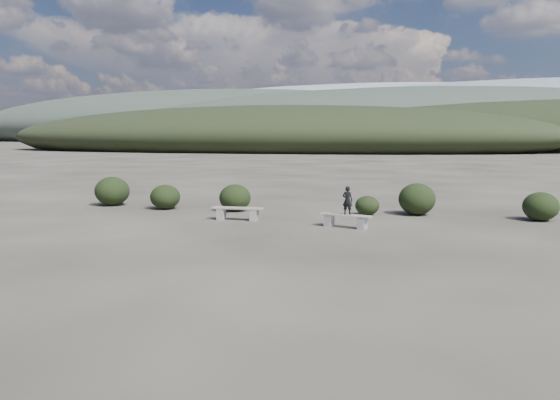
# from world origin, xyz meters

# --- Properties ---
(ground) EXTENTS (1200.00, 1200.00, 0.00)m
(ground) POSITION_xyz_m (0.00, 0.00, 0.00)
(ground) COLOR #2B2822
(ground) RESTS_ON ground
(bench_left) EXTENTS (1.88, 0.42, 0.47)m
(bench_left) POSITION_xyz_m (-2.35, 6.06, 0.28)
(bench_left) COLOR gray
(bench_left) RESTS_ON ground
(bench_right) EXTENTS (1.84, 0.87, 0.45)m
(bench_right) POSITION_xyz_m (1.65, 5.41, 0.27)
(bench_right) COLOR gray
(bench_right) RESTS_ON ground
(seated_person) EXTENTS (0.38, 0.29, 0.95)m
(seated_person) POSITION_xyz_m (1.70, 5.39, 0.92)
(seated_person) COLOR black
(seated_person) RESTS_ON bench_right
(shrub_a) EXTENTS (1.24, 1.24, 1.02)m
(shrub_a) POSITION_xyz_m (-6.24, 8.17, 0.51)
(shrub_a) COLOR black
(shrub_a) RESTS_ON ground
(shrub_b) EXTENTS (1.27, 1.27, 1.09)m
(shrub_b) POSITION_xyz_m (-3.21, 8.25, 0.55)
(shrub_b) COLOR black
(shrub_b) RESTS_ON ground
(shrub_c) EXTENTS (0.93, 0.93, 0.74)m
(shrub_c) POSITION_xyz_m (2.07, 8.49, 0.37)
(shrub_c) COLOR black
(shrub_c) RESTS_ON ground
(shrub_d) EXTENTS (1.40, 1.40, 1.23)m
(shrub_d) POSITION_xyz_m (3.92, 9.04, 0.61)
(shrub_d) COLOR black
(shrub_d) RESTS_ON ground
(shrub_e) EXTENTS (1.25, 1.25, 1.04)m
(shrub_e) POSITION_xyz_m (8.23, 8.64, 0.52)
(shrub_e) COLOR black
(shrub_e) RESTS_ON ground
(shrub_f) EXTENTS (1.48, 1.48, 1.26)m
(shrub_f) POSITION_xyz_m (-9.01, 8.67, 0.63)
(shrub_f) COLOR black
(shrub_f) RESTS_ON ground
(mountain_ridges) EXTENTS (500.00, 400.00, 56.00)m
(mountain_ridges) POSITION_xyz_m (-7.48, 339.06, 10.84)
(mountain_ridges) COLOR black
(mountain_ridges) RESTS_ON ground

